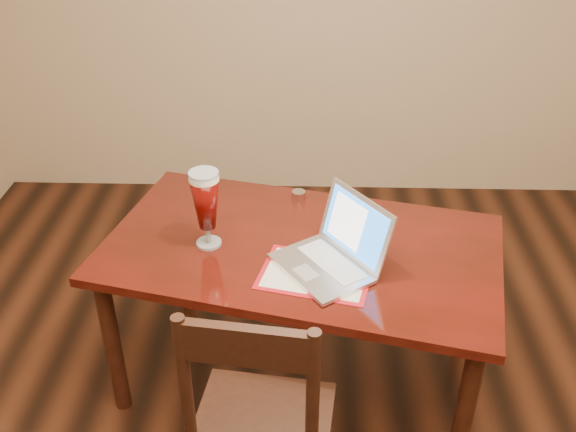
{
  "coord_description": "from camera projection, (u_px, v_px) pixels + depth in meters",
  "views": [
    {
      "loc": [
        -0.21,
        -1.39,
        2.18
      ],
      "look_at": [
        -0.27,
        0.72,
        0.86
      ],
      "focal_mm": 40.0,
      "sensor_mm": 36.0,
      "label": 1
    }
  ],
  "objects": [
    {
      "name": "dining_chair",
      "position": [
        260.0,
        429.0,
        2.07
      ],
      "size": [
        0.5,
        0.48,
        1.06
      ],
      "rotation": [
        0.0,
        0.0,
        -0.13
      ],
      "color": "black",
      "rests_on": "ground"
    },
    {
      "name": "room_shell",
      "position": [
        403.0,
        42.0,
        1.39
      ],
      "size": [
        4.51,
        5.01,
        2.71
      ],
      "color": "tan",
      "rests_on": "ground"
    },
    {
      "name": "dining_table",
      "position": [
        298.0,
        260.0,
        2.59
      ],
      "size": [
        1.71,
        1.21,
        1.05
      ],
      "rotation": [
        0.0,
        0.0,
        -0.23
      ],
      "color": "#4A0D09",
      "rests_on": "ground"
    }
  ]
}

